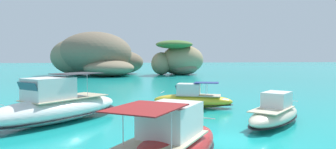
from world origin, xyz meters
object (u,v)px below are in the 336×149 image
(islet_large, at_px, (96,56))
(motorboat_yellow, at_px, (192,99))
(motorboat_cream, at_px, (275,114))
(islet_small, at_px, (179,60))
(motorboat_white, at_px, (56,107))
(dinghy_tender, at_px, (173,127))

(islet_large, relative_size, motorboat_yellow, 3.56)
(motorboat_yellow, distance_m, motorboat_cream, 8.08)
(islet_large, distance_m, motorboat_yellow, 49.70)
(motorboat_yellow, bearing_deg, islet_large, 104.23)
(islet_small, bearing_deg, islet_large, 178.08)
(islet_large, distance_m, motorboat_white, 52.73)
(motorboat_cream, height_order, dinghy_tender, motorboat_cream)
(islet_large, height_order, islet_small, islet_large)
(islet_large, height_order, motorboat_white, islet_large)
(motorboat_white, height_order, dinghy_tender, motorboat_white)
(islet_large, relative_size, motorboat_cream, 3.94)
(islet_large, distance_m, islet_small, 19.69)
(islet_small, relative_size, motorboat_yellow, 2.15)
(islet_large, relative_size, dinghy_tender, 9.08)
(islet_small, relative_size, motorboat_cream, 2.38)
(motorboat_yellow, xyz_separation_m, dinghy_tender, (-2.94, -7.82, -0.46))
(motorboat_yellow, height_order, motorboat_cream, motorboat_yellow)
(motorboat_yellow, bearing_deg, motorboat_white, -155.91)
(motorboat_white, bearing_deg, dinghy_tender, -24.43)
(islet_large, xyz_separation_m, motorboat_yellow, (12.19, -48.04, -3.74))
(islet_small, bearing_deg, motorboat_yellow, -98.95)
(motorboat_cream, bearing_deg, islet_small, 86.06)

